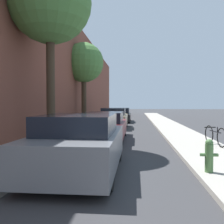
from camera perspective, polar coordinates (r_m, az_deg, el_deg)
ground_plane at (r=15.80m, az=3.51°, el=-4.21°), size 120.00×120.00×0.00m
sidewalk_left at (r=16.15m, az=-6.85°, el=-3.87°), size 2.00×52.00×0.12m
sidewalk_right at (r=15.97m, az=14.00°, el=-3.99°), size 2.00×52.00×0.12m
building_facade_left at (r=16.55m, az=-11.54°, el=9.43°), size 0.70×52.00×7.72m
parked_car_grey at (r=6.30m, az=-7.28°, el=-7.24°), size 1.88×4.11×1.43m
parked_car_maroon at (r=11.82m, az=-1.61°, el=-3.21°), size 1.84×4.59×1.30m
parked_car_champagne at (r=17.40m, az=0.44°, el=-1.43°), size 1.76×4.01×1.39m
parked_car_black at (r=23.07m, az=1.98°, el=-0.73°), size 1.77×4.46×1.29m
street_tree_near at (r=10.48m, az=-13.82°, el=22.85°), size 3.11×3.11×6.93m
street_tree_far at (r=19.06m, az=-6.39°, el=10.89°), size 2.92×2.92×6.05m
fire_hydrant at (r=6.28m, az=21.07°, el=-9.08°), size 0.40×0.18×0.76m
bicycle at (r=10.34m, az=22.22°, el=-4.95°), size 0.44×1.72×0.71m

